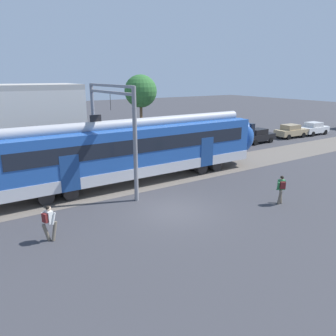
# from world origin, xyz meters

# --- Properties ---
(ground_plane) EXTENTS (160.00, 160.00, 0.00)m
(ground_plane) POSITION_xyz_m (0.00, 0.00, 0.00)
(ground_plane) COLOR #38383D
(pedestrian_white) EXTENTS (0.71, 0.52, 1.67)m
(pedestrian_white) POSITION_xyz_m (-6.38, 0.18, 0.99)
(pedestrian_white) COLOR #6B6051
(pedestrian_white) RESTS_ON ground
(pedestrian_green) EXTENTS (0.66, 0.57, 1.67)m
(pedestrian_green) POSITION_xyz_m (5.68, -2.45, 0.99)
(pedestrian_green) COLOR #6B6051
(pedestrian_green) RESTS_ON ground
(parked_car_red) EXTENTS (4.09, 1.93, 1.54)m
(parked_car_red) POSITION_xyz_m (13.08, 10.12, 0.78)
(parked_car_red) COLOR #B22323
(parked_car_red) RESTS_ON ground
(parked_car_black) EXTENTS (4.05, 1.85, 1.54)m
(parked_car_black) POSITION_xyz_m (17.98, 10.43, 0.78)
(parked_car_black) COLOR black
(parked_car_black) RESTS_ON ground
(parked_car_tan) EXTENTS (4.09, 1.94, 1.54)m
(parked_car_tan) POSITION_xyz_m (23.67, 10.51, 0.78)
(parked_car_tan) COLOR tan
(parked_car_tan) RESTS_ON ground
(parked_car_white) EXTENTS (4.02, 1.80, 1.54)m
(parked_car_white) POSITION_xyz_m (27.74, 10.26, 0.78)
(parked_car_white) COLOR silver
(parked_car_white) RESTS_ON ground
(catenary_gantry) EXTENTS (0.24, 6.64, 6.53)m
(catenary_gantry) POSITION_xyz_m (-0.91, 5.66, 4.31)
(catenary_gantry) COLOR gray
(catenary_gantry) RESTS_ON ground
(street_tree_right) EXTENTS (3.60, 3.60, 7.17)m
(street_tree_right) POSITION_xyz_m (8.60, 19.35, 5.34)
(street_tree_right) COLOR brown
(street_tree_right) RESTS_ON ground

